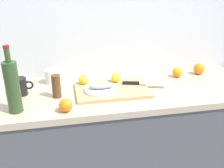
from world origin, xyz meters
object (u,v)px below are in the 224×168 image
pepper_mill (56,86)px  orange_0 (199,69)px  chef_knife (139,83)px  wine_bottle (12,86)px  coffee_mug_1 (21,86)px  cutting_board (112,90)px  white_plate (102,89)px  fish_fillet (101,86)px  coffee_mug_0 (52,76)px  lemon_0 (116,77)px

pepper_mill → orange_0: bearing=10.7°
chef_knife → orange_0: orange_0 is taller
wine_bottle → pepper_mill: size_ratio=2.58×
coffee_mug_1 → pepper_mill: size_ratio=0.84×
coffee_mug_1 → cutting_board: bearing=-6.2°
cutting_board → chef_knife: bearing=8.5°
white_plate → coffee_mug_1: bearing=170.8°
cutting_board → coffee_mug_1: 0.56m
coffee_mug_1 → orange_0: 1.25m
fish_fillet → coffee_mug_1: bearing=170.8°
cutting_board → chef_knife: 0.19m
coffee_mug_1 → pepper_mill: bearing=-19.4°
chef_knife → coffee_mug_1: size_ratio=2.43×
white_plate → coffee_mug_1: coffee_mug_1 is taller
fish_fillet → coffee_mug_0: (-0.30, 0.24, -0.01)m
cutting_board → coffee_mug_1: bearing=173.8°
fish_fillet → orange_0: 0.79m
lemon_0 → coffee_mug_1: coffee_mug_1 is taller
wine_bottle → pepper_mill: bearing=32.6°
cutting_board → white_plate: white_plate is taller
cutting_board → white_plate: size_ratio=2.15×
fish_fillet → coffee_mug_1: coffee_mug_1 is taller
wine_bottle → lemon_0: bearing=22.9°
lemon_0 → orange_0: 0.65m
cutting_board → wine_bottle: wine_bottle is taller
fish_fillet → orange_0: (0.76, 0.20, -0.01)m
chef_knife → lemon_0: lemon_0 is taller
chef_knife → pepper_mill: pepper_mill is taller
chef_knife → lemon_0: 0.16m
chef_knife → wine_bottle: bearing=-151.7°
white_plate → wine_bottle: size_ratio=0.58×
cutting_board → pepper_mill: 0.35m
pepper_mill → fish_fillet: bearing=-0.7°
wine_bottle → cutting_board: bearing=15.5°
chef_knife → coffee_mug_1: coffee_mug_1 is taller
cutting_board → coffee_mug_0: (-0.37, 0.22, 0.04)m
cutting_board → coffee_mug_1: (-0.56, 0.06, 0.04)m
chef_knife → coffee_mug_0: size_ratio=2.28×
wine_bottle → chef_knife: bearing=13.8°
white_plate → fish_fillet: (-0.00, -0.00, 0.03)m
wine_bottle → pepper_mill: (0.22, 0.14, -0.08)m
white_plate → cutting_board: bearing=14.9°
cutting_board → fish_fillet: size_ratio=2.86×
cutting_board → fish_fillet: 0.08m
fish_fillet → pepper_mill: 0.27m
fish_fillet → chef_knife: bearing=10.3°
coffee_mug_1 → pepper_mill: (0.21, -0.08, 0.02)m
coffee_mug_0 → chef_knife: bearing=-18.7°
fish_fillet → wine_bottle: bearing=-164.5°
pepper_mill → coffee_mug_0: bearing=97.9°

